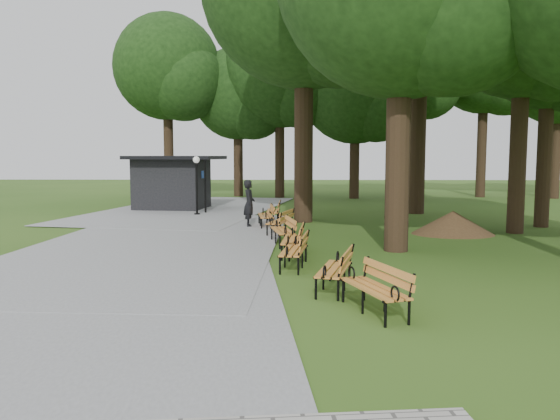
{
  "coord_description": "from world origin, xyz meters",
  "views": [
    {
      "loc": [
        0.46,
        -14.35,
        2.8
      ],
      "look_at": [
        0.08,
        2.77,
        1.1
      ],
      "focal_mm": 35.07,
      "sensor_mm": 36.0,
      "label": 1
    }
  ],
  "objects_px": {
    "dirt_mound": "(453,223)",
    "lawn_tree_5": "(549,45)",
    "lamp_post": "(196,172)",
    "bench_6": "(266,216)",
    "lawn_tree_4": "(421,19)",
    "bench_2": "(294,251)",
    "kiosk": "(172,183)",
    "bench_0": "(374,289)",
    "bench_5": "(280,222)",
    "lawn_tree_1": "(524,15)",
    "bench_4": "(282,231)",
    "bench_1": "(334,269)",
    "person": "(249,204)",
    "bench_3": "(292,240)",
    "bench_7": "(273,211)"
  },
  "relations": [
    {
      "from": "bench_3",
      "to": "bench_4",
      "type": "height_order",
      "value": "same"
    },
    {
      "from": "bench_4",
      "to": "lawn_tree_4",
      "type": "distance_m",
      "value": 14.46
    },
    {
      "from": "bench_2",
      "to": "bench_7",
      "type": "distance_m",
      "value": 9.8
    },
    {
      "from": "bench_5",
      "to": "bench_6",
      "type": "distance_m",
      "value": 2.03
    },
    {
      "from": "bench_1",
      "to": "bench_6",
      "type": "relative_size",
      "value": 1.0
    },
    {
      "from": "dirt_mound",
      "to": "lawn_tree_1",
      "type": "xyz_separation_m",
      "value": [
        2.35,
        0.34,
        7.31
      ]
    },
    {
      "from": "person",
      "to": "lawn_tree_5",
      "type": "relative_size",
      "value": 0.19
    },
    {
      "from": "dirt_mound",
      "to": "bench_1",
      "type": "relative_size",
      "value": 1.29
    },
    {
      "from": "bench_0",
      "to": "bench_2",
      "type": "height_order",
      "value": "same"
    },
    {
      "from": "dirt_mound",
      "to": "bench_5",
      "type": "distance_m",
      "value": 6.21
    },
    {
      "from": "bench_0",
      "to": "lawn_tree_5",
      "type": "bearing_deg",
      "value": 125.9
    },
    {
      "from": "lamp_post",
      "to": "kiosk",
      "type": "bearing_deg",
      "value": 120.89
    },
    {
      "from": "kiosk",
      "to": "bench_6",
      "type": "height_order",
      "value": "kiosk"
    },
    {
      "from": "lamp_post",
      "to": "dirt_mound",
      "type": "height_order",
      "value": "lamp_post"
    },
    {
      "from": "bench_1",
      "to": "bench_5",
      "type": "bearing_deg",
      "value": -157.45
    },
    {
      "from": "person",
      "to": "lawn_tree_5",
      "type": "bearing_deg",
      "value": -93.95
    },
    {
      "from": "kiosk",
      "to": "bench_4",
      "type": "height_order",
      "value": "kiosk"
    },
    {
      "from": "bench_5",
      "to": "lawn_tree_1",
      "type": "bearing_deg",
      "value": 108.04
    },
    {
      "from": "kiosk",
      "to": "bench_0",
      "type": "height_order",
      "value": "kiosk"
    },
    {
      "from": "kiosk",
      "to": "lamp_post",
      "type": "xyz_separation_m",
      "value": [
        1.83,
        -3.07,
        0.63
      ]
    },
    {
      "from": "lawn_tree_5",
      "to": "person",
      "type": "bearing_deg",
      "value": -178.5
    },
    {
      "from": "bench_3",
      "to": "bench_7",
      "type": "bearing_deg",
      "value": -169.95
    },
    {
      "from": "bench_0",
      "to": "bench_3",
      "type": "xyz_separation_m",
      "value": [
        -1.46,
        5.64,
        0.0
      ]
    },
    {
      "from": "lawn_tree_4",
      "to": "bench_4",
      "type": "bearing_deg",
      "value": -123.62
    },
    {
      "from": "bench_5",
      "to": "lawn_tree_1",
      "type": "xyz_separation_m",
      "value": [
        8.55,
        0.4,
        7.29
      ]
    },
    {
      "from": "bench_2",
      "to": "bench_3",
      "type": "xyz_separation_m",
      "value": [
        -0.03,
        1.73,
        0.0
      ]
    },
    {
      "from": "lamp_post",
      "to": "bench_7",
      "type": "distance_m",
      "value": 4.61
    },
    {
      "from": "lamp_post",
      "to": "bench_5",
      "type": "height_order",
      "value": "lamp_post"
    },
    {
      "from": "person",
      "to": "lamp_post",
      "type": "relative_size",
      "value": 0.67
    },
    {
      "from": "bench_0",
      "to": "bench_6",
      "type": "distance_m",
      "value": 12.12
    },
    {
      "from": "lamp_post",
      "to": "lawn_tree_4",
      "type": "xyz_separation_m",
      "value": [
        10.54,
        1.13,
        7.21
      ]
    },
    {
      "from": "bench_1",
      "to": "bench_7",
      "type": "xyz_separation_m",
      "value": [
        -1.69,
        12.03,
        0.0
      ]
    },
    {
      "from": "kiosk",
      "to": "lamp_post",
      "type": "height_order",
      "value": "kiosk"
    },
    {
      "from": "person",
      "to": "kiosk",
      "type": "distance_m",
      "value": 8.62
    },
    {
      "from": "kiosk",
      "to": "bench_6",
      "type": "relative_size",
      "value": 2.35
    },
    {
      "from": "lawn_tree_1",
      "to": "lawn_tree_4",
      "type": "distance_m",
      "value": 7.24
    },
    {
      "from": "lawn_tree_1",
      "to": "bench_2",
      "type": "bearing_deg",
      "value": -141.56
    },
    {
      "from": "bench_4",
      "to": "lawn_tree_1",
      "type": "distance_m",
      "value": 11.48
    },
    {
      "from": "dirt_mound",
      "to": "lawn_tree_4",
      "type": "bearing_deg",
      "value": 87.71
    },
    {
      "from": "bench_0",
      "to": "lawn_tree_5",
      "type": "distance_m",
      "value": 16.11
    },
    {
      "from": "person",
      "to": "bench_3",
      "type": "bearing_deg",
      "value": -170.02
    },
    {
      "from": "lamp_post",
      "to": "bench_6",
      "type": "distance_m",
      "value": 5.59
    },
    {
      "from": "bench_0",
      "to": "lawn_tree_1",
      "type": "xyz_separation_m",
      "value": [
        6.65,
        10.32,
        7.29
      ]
    },
    {
      "from": "lamp_post",
      "to": "bench_2",
      "type": "bearing_deg",
      "value": -69.42
    },
    {
      "from": "bench_4",
      "to": "lawn_tree_1",
      "type": "bearing_deg",
      "value": 97.58
    },
    {
      "from": "dirt_mound",
      "to": "lawn_tree_5",
      "type": "relative_size",
      "value": 0.26
    },
    {
      "from": "lamp_post",
      "to": "bench_1",
      "type": "distance_m",
      "value": 15.38
    },
    {
      "from": "bench_1",
      "to": "bench_6",
      "type": "xyz_separation_m",
      "value": [
        -1.92,
        10.22,
        0.0
      ]
    },
    {
      "from": "bench_5",
      "to": "kiosk",
      "type": "bearing_deg",
      "value": -131.78
    },
    {
      "from": "kiosk",
      "to": "bench_5",
      "type": "distance_m",
      "value": 10.88
    }
  ]
}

